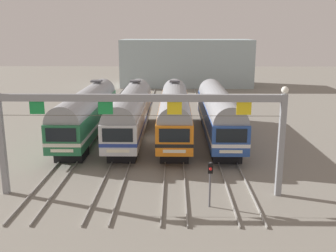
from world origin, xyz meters
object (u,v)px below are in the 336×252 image
commuter_train_silver (131,111)px  commuter_train_blue (218,111)px  yard_signal_mast (210,176)px  commuter_train_orange (175,111)px  commuter_train_green (87,111)px  catenary_gantry (140,116)px

commuter_train_silver → commuter_train_blue: 8.42m
commuter_train_blue → yard_signal_mast: commuter_train_blue is taller
commuter_train_orange → commuter_train_green: bearing=180.0°
commuter_train_orange → commuter_train_blue: size_ratio=1.00×
commuter_train_silver → yard_signal_mast: 16.58m
commuter_train_silver → catenary_gantry: size_ratio=1.01×
catenary_gantry → yard_signal_mast: (4.21, -1.82, -3.18)m
commuter_train_green → commuter_train_orange: 8.42m
commuter_train_green → yard_signal_mast: size_ratio=6.50×
commuter_train_silver → commuter_train_orange: bearing=0.0°
commuter_train_silver → catenary_gantry: catenary_gantry is taller
commuter_train_silver → commuter_train_orange: size_ratio=1.00×
yard_signal_mast → catenary_gantry: bearing=156.6°
commuter_train_green → commuter_train_silver: bearing=0.0°
commuter_train_silver → yard_signal_mast: (6.31, -15.32, -0.74)m
commuter_train_green → catenary_gantry: catenary_gantry is taller
commuter_train_blue → commuter_train_green: bearing=180.0°
yard_signal_mast → commuter_train_blue: bearing=82.2°
commuter_train_silver → catenary_gantry: bearing=-81.1°
commuter_train_silver → commuter_train_blue: (8.42, -0.00, -0.00)m
catenary_gantry → yard_signal_mast: catenary_gantry is taller
commuter_train_green → commuter_train_orange: size_ratio=1.00×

